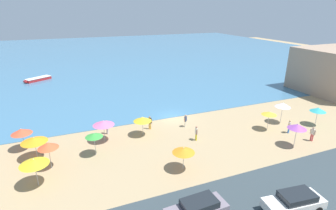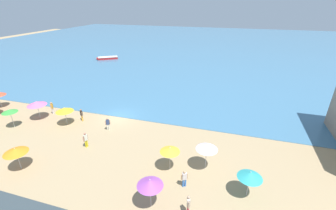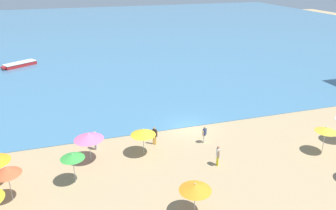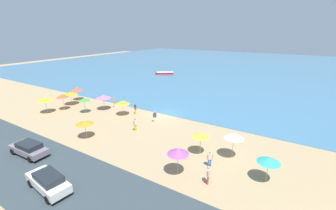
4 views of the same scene
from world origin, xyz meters
name	(u,v)px [view 1 (image 1 of 4)]	position (x,y,z in m)	size (l,w,h in m)	color
ground_plane	(173,118)	(0.00, 0.00, 0.00)	(160.00, 160.00, 0.00)	tan
sea	(105,54)	(0.00, 55.00, 0.03)	(150.00, 110.00, 0.05)	teal
coastal_road	(268,205)	(0.00, -18.00, 0.03)	(80.00, 8.00, 0.06)	#323E43
beach_umbrella_0	(184,150)	(-3.83, -11.41, 1.96)	(2.03, 2.03, 2.25)	#B2B2B7
beach_umbrella_1	(269,113)	(9.11, -7.68, 2.12)	(1.77, 1.77, 2.38)	#B2B2B7
beach_umbrella_2	(103,123)	(-9.51, -3.24, 2.16)	(2.31, 2.31, 2.48)	#B2B2B7
beach_umbrella_3	(34,140)	(-16.20, -4.39, 2.01)	(2.44, 2.44, 2.30)	#B2B2B7
beach_umbrella_4	(34,162)	(-15.90, -8.94, 2.21)	(2.29, 2.29, 2.49)	#B2B2B7
beach_umbrella_5	(21,131)	(-17.51, -2.00, 2.08)	(2.02, 2.02, 2.42)	#B2B2B7
beach_umbrella_6	(297,126)	(8.89, -11.95, 2.30)	(1.89, 1.89, 2.62)	#B2B2B7
beach_umbrella_7	(283,105)	(12.14, -6.68, 2.41)	(1.92, 1.92, 2.75)	#B2B2B7
beach_umbrella_8	(142,119)	(-5.21, -3.48, 2.01)	(2.06, 2.06, 2.33)	#B2B2B7
beach_umbrella_9	(48,145)	(-14.90, -6.70, 2.35)	(1.80, 1.80, 2.70)	#B2B2B7
beach_umbrella_10	(94,135)	(-10.83, -5.86, 2.17)	(1.71, 1.71, 2.43)	#B2B2B7
beach_umbrella_11	(318,110)	(15.67, -8.87, 2.05)	(1.87, 1.87, 2.37)	#B2B2B7
bather_0	(313,133)	(11.63, -11.77, 0.94)	(0.30, 0.56, 1.69)	#D33943
bather_1	(289,126)	(10.80, -9.32, 0.90)	(0.51, 0.37, 1.61)	blue
bather_2	(196,132)	(-0.11, -6.85, 0.94)	(0.31, 0.55, 1.69)	gold
bather_3	(107,126)	(-8.94, -1.60, 0.95)	(0.36, 0.52, 1.70)	silver
bather_4	(185,120)	(0.32, -3.23, 0.89)	(0.46, 0.40, 1.59)	#EDE5CB
bather_5	(150,122)	(-3.94, -2.21, 0.93)	(0.48, 0.39, 1.66)	#F8B43D
parked_car_0	(197,209)	(-5.45, -17.10, 0.80)	(4.44, 1.95, 1.38)	slate
parked_car_3	(294,202)	(1.25, -19.12, 0.84)	(4.51, 2.18, 1.47)	silver
skiff_nearshore	(38,79)	(-17.78, 27.73, 0.36)	(5.11, 4.03, 0.61)	red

